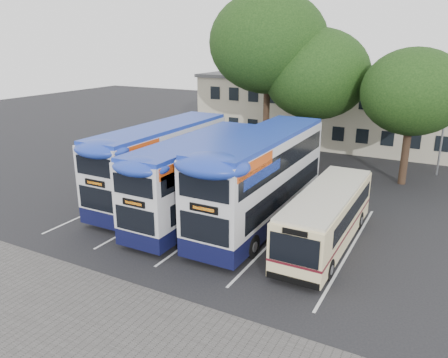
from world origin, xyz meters
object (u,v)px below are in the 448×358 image
bus_dd_mid (198,174)px  tree_left (268,43)px  bus_dd_right (262,175)px  lamp_post (447,104)px  tree_mid (316,74)px  bus_single (327,214)px  tree_right (413,92)px  bus_dd_left (162,160)px

bus_dd_mid → tree_left: bearing=96.5°
bus_dd_mid → bus_dd_right: 3.45m
lamp_post → tree_mid: 9.16m
tree_left → bus_dd_mid: bearing=-83.5°
lamp_post → tree_mid: bearing=-169.7°
bus_dd_mid → tree_mid: bearing=80.4°
tree_left → bus_dd_mid: size_ratio=1.22×
bus_dd_right → tree_mid: bearing=95.2°
bus_dd_right → bus_single: bus_dd_right is taller
lamp_post → tree_right: (-1.97, -3.25, 1.04)m
lamp_post → tree_right: lamp_post is taller
tree_right → bus_single: tree_right is taller
tree_left → tree_mid: 4.30m
tree_right → bus_dd_left: 16.42m
tree_left → bus_dd_right: bearing=-67.9°
tree_left → bus_dd_right: size_ratio=1.11×
tree_right → bus_dd_right: (-5.75, -10.64, -3.47)m
tree_left → tree_mid: (3.64, 0.58, -2.21)m
tree_right → lamp_post: bearing=58.8°
tree_mid → bus_single: 15.07m
lamp_post → tree_right: size_ratio=1.01×
bus_dd_mid → bus_dd_right: bearing=14.3°
lamp_post → tree_mid: (-8.83, -1.61, 1.81)m
tree_left → bus_dd_left: bearing=-99.2°
tree_mid → bus_dd_right: 13.03m
bus_dd_left → tree_left: bearing=80.8°
bus_single → bus_dd_mid: bearing=179.3°
lamp_post → tree_left: (-12.47, -2.19, 4.02)m
bus_dd_left → bus_single: (10.35, -1.35, -1.00)m
tree_right → bus_dd_left: (-12.34, -10.21, -3.61)m
tree_mid → bus_dd_left: (-5.48, -11.85, -4.38)m
tree_mid → bus_dd_mid: 14.04m
tree_left → bus_dd_right: tree_left is taller
lamp_post → bus_single: lamp_post is taller
tree_right → bus_single: size_ratio=0.99×
tree_right → tree_left: bearing=174.3°
bus_dd_mid → bus_single: 7.15m
bus_dd_mid → bus_dd_left: bearing=158.7°
bus_dd_mid → bus_dd_right: bus_dd_right is taller
tree_left → bus_dd_left: (-1.83, -11.27, -6.58)m
tree_left → bus_single: size_ratio=1.43×
tree_right → bus_dd_mid: size_ratio=0.85×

